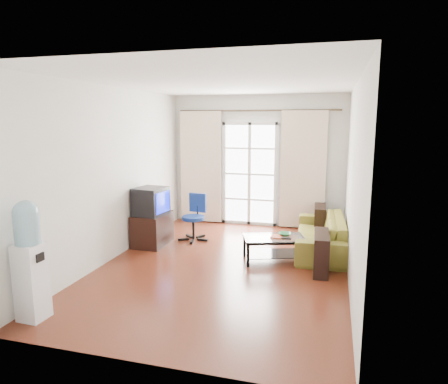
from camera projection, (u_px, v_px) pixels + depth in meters
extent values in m
plane|color=maroon|center=(224.00, 266.00, 6.07)|extent=(5.20, 5.20, 0.00)
plane|color=white|center=(224.00, 83.00, 5.60)|extent=(5.20, 5.20, 0.00)
cube|color=silver|center=(257.00, 161.00, 8.30)|extent=(3.60, 0.02, 2.70)
cube|color=silver|center=(143.00, 219.00, 3.37)|extent=(3.60, 0.02, 2.70)
cube|color=silver|center=(115.00, 174.00, 6.30)|extent=(0.02, 5.20, 2.70)
cube|color=silver|center=(353.00, 183.00, 5.36)|extent=(0.02, 5.20, 2.70)
cube|color=white|center=(250.00, 174.00, 8.35)|extent=(1.01, 0.02, 2.04)
cube|color=white|center=(249.00, 174.00, 8.33)|extent=(1.16, 0.06, 2.15)
cylinder|color=#4C3F2D|center=(257.00, 110.00, 8.03)|extent=(3.30, 0.04, 0.04)
cube|color=beige|center=(201.00, 167.00, 8.53)|extent=(0.90, 0.07, 2.35)
cube|color=beige|center=(303.00, 170.00, 7.97)|extent=(0.90, 0.07, 2.35)
cube|color=#97979A|center=(294.00, 212.00, 8.18)|extent=(0.64, 0.12, 0.64)
imported|color=brown|center=(320.00, 234.00, 6.76)|extent=(2.05, 0.96, 0.58)
cube|color=silver|center=(275.00, 238.00, 6.21)|extent=(1.07, 0.82, 0.01)
cube|color=black|center=(274.00, 254.00, 6.26)|extent=(0.99, 0.74, 0.01)
cube|color=black|center=(248.00, 255.00, 5.98)|extent=(0.05, 0.05, 0.38)
cube|color=black|center=(306.00, 254.00, 6.04)|extent=(0.05, 0.05, 0.38)
cube|color=black|center=(244.00, 245.00, 6.45)|extent=(0.05, 0.05, 0.38)
cube|color=black|center=(298.00, 244.00, 6.51)|extent=(0.05, 0.05, 0.38)
imported|color=#328B53|center=(285.00, 234.00, 6.30)|extent=(0.25, 0.25, 0.05)
imported|color=maroon|center=(271.00, 236.00, 6.24)|extent=(0.20, 0.25, 0.02)
cube|color=black|center=(286.00, 238.00, 6.12)|extent=(0.17, 0.06, 0.02)
cube|color=black|center=(152.00, 229.00, 7.08)|extent=(0.51, 0.76, 0.56)
cube|color=black|center=(151.00, 201.00, 6.91)|extent=(0.55, 0.58, 0.48)
cube|color=#0C19E5|center=(163.00, 202.00, 6.81)|extent=(0.07, 0.42, 0.35)
cube|color=black|center=(141.00, 200.00, 6.99)|extent=(0.19, 0.37, 0.31)
cylinder|color=black|center=(193.00, 229.00, 7.34)|extent=(0.05, 0.05, 0.43)
cylinder|color=navy|center=(193.00, 218.00, 7.30)|extent=(0.41, 0.41, 0.07)
cube|color=navy|center=(198.00, 203.00, 7.43)|extent=(0.34, 0.09, 0.35)
cube|color=white|center=(32.00, 282.00, 4.37)|extent=(0.28, 0.28, 0.86)
cylinder|color=#7CADC0|center=(27.00, 228.00, 4.26)|extent=(0.26, 0.26, 0.35)
sphere|color=#7CADC0|center=(25.00, 213.00, 4.23)|extent=(0.26, 0.26, 0.26)
cube|color=black|center=(40.00, 257.00, 4.27)|extent=(0.04, 0.11, 0.09)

